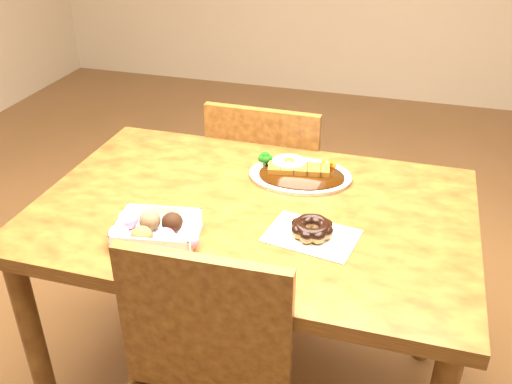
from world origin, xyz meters
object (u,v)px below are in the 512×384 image
(donut_box, at_px, (155,230))
(pon_de_ring, at_px, (312,229))
(katsu_curry_plate, at_px, (299,173))
(table, at_px, (253,236))
(chair_far, at_px, (270,194))

(donut_box, height_order, pon_de_ring, donut_box)
(katsu_curry_plate, xyz_separation_m, donut_box, (-0.27, -0.43, 0.01))
(katsu_curry_plate, bearing_deg, donut_box, -122.61)
(table, height_order, chair_far, chair_far)
(table, xyz_separation_m, donut_box, (-0.19, -0.22, 0.13))
(chair_far, bearing_deg, donut_box, 83.19)
(table, bearing_deg, katsu_curry_plate, 67.48)
(chair_far, xyz_separation_m, donut_box, (-0.10, -0.76, 0.30))
(chair_far, distance_m, katsu_curry_plate, 0.47)
(table, xyz_separation_m, pon_de_ring, (0.19, -0.10, 0.12))
(katsu_curry_plate, height_order, pon_de_ring, katsu_curry_plate)
(pon_de_ring, bearing_deg, donut_box, -161.33)
(chair_far, height_order, katsu_curry_plate, chair_far)
(chair_far, height_order, pon_de_ring, chair_far)
(table, relative_size, pon_de_ring, 4.84)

